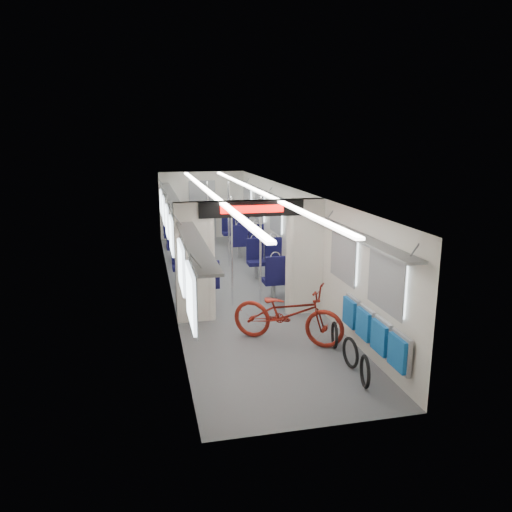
% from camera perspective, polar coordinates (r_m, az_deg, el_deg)
% --- Properties ---
extents(carriage, '(12.00, 12.02, 2.31)m').
position_cam_1_polar(carriage, '(11.22, -2.46, 3.41)').
color(carriage, '#515456').
rests_on(carriage, ground).
extents(bicycle, '(2.03, 1.66, 1.04)m').
position_cam_1_polar(bicycle, '(8.60, 3.64, -6.55)').
color(bicycle, maroon).
rests_on(bicycle, ground).
extents(flip_bench, '(0.12, 2.13, 0.54)m').
position_cam_1_polar(flip_bench, '(7.90, 13.21, -8.29)').
color(flip_bench, gray).
rests_on(flip_bench, carriage).
extents(bike_hoop_a, '(0.14, 0.48, 0.48)m').
position_cam_1_polar(bike_hoop_a, '(7.39, 12.34, -12.95)').
color(bike_hoop_a, black).
rests_on(bike_hoop_a, ground).
extents(bike_hoop_b, '(0.09, 0.49, 0.49)m').
position_cam_1_polar(bike_hoop_b, '(7.92, 10.73, -10.96)').
color(bike_hoop_b, black).
rests_on(bike_hoop_b, ground).
extents(bike_hoop_c, '(0.14, 0.46, 0.46)m').
position_cam_1_polar(bike_hoop_c, '(8.57, 8.96, -9.06)').
color(bike_hoop_c, black).
rests_on(bike_hoop_c, ground).
extents(seat_bay_near_left, '(0.88, 1.94, 1.06)m').
position_cam_1_polar(seat_bay_near_left, '(11.35, -7.10, -1.61)').
color(seat_bay_near_left, black).
rests_on(seat_bay_near_left, ground).
extents(seat_bay_near_right, '(0.91, 2.06, 1.10)m').
position_cam_1_polar(seat_bay_near_right, '(11.66, 2.07, -1.02)').
color(seat_bay_near_right, black).
rests_on(seat_bay_near_right, ground).
extents(seat_bay_far_left, '(0.92, 2.12, 1.11)m').
position_cam_1_polar(seat_bay_far_left, '(15.19, -8.62, 2.30)').
color(seat_bay_far_left, black).
rests_on(seat_bay_far_left, ground).
extents(seat_bay_far_right, '(0.91, 2.08, 1.10)m').
position_cam_1_polar(seat_bay_far_right, '(15.42, -1.67, 2.60)').
color(seat_bay_far_right, black).
rests_on(seat_bay_far_right, ground).
extents(stanchion_near_left, '(0.04, 0.04, 2.30)m').
position_cam_1_polar(stanchion_near_left, '(10.24, -2.77, 0.43)').
color(stanchion_near_left, silver).
rests_on(stanchion_near_left, ground).
extents(stanchion_near_right, '(0.04, 0.04, 2.30)m').
position_cam_1_polar(stanchion_near_right, '(10.23, 0.51, 0.42)').
color(stanchion_near_right, silver).
rests_on(stanchion_near_right, ground).
extents(stanchion_far_left, '(0.04, 0.04, 2.30)m').
position_cam_1_polar(stanchion_far_left, '(13.51, -5.45, 3.59)').
color(stanchion_far_left, silver).
rests_on(stanchion_far_left, ground).
extents(stanchion_far_right, '(0.05, 0.05, 2.30)m').
position_cam_1_polar(stanchion_far_right, '(13.48, -3.15, 3.61)').
color(stanchion_far_right, silver).
rests_on(stanchion_far_right, ground).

